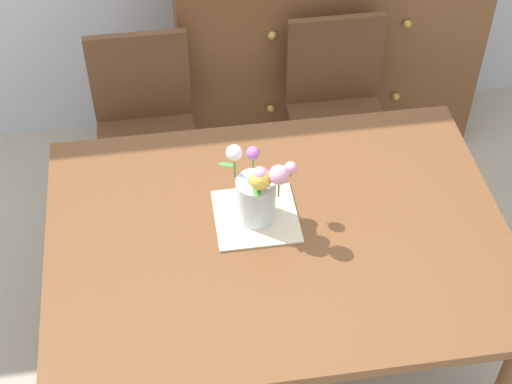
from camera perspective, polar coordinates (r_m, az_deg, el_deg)
ground_plane at (r=3.19m, az=1.34°, el=-11.97°), size 12.00×12.00×0.00m
dining_table at (r=2.66m, az=1.57°, el=-4.11°), size 1.53×1.12×0.75m
chair_left at (r=3.39m, az=-8.09°, el=4.94°), size 0.42×0.42×0.90m
chair_right at (r=3.47m, az=5.93°, el=6.27°), size 0.42×0.42×0.90m
dresser at (r=3.82m, az=5.04°, el=10.08°), size 1.40×0.47×1.00m
placemat at (r=2.64m, az=0.00°, el=-1.78°), size 0.28×0.28×0.01m
flower_vase at (r=2.54m, az=0.16°, el=0.09°), size 0.26×0.20×0.28m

